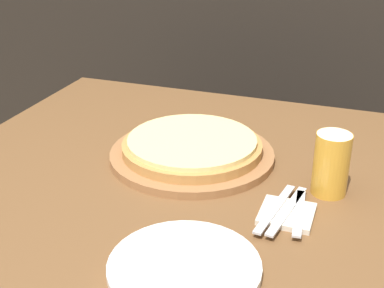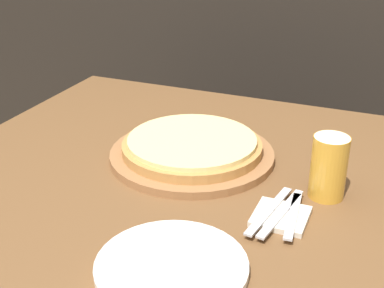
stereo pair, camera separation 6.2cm
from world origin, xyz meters
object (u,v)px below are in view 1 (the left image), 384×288
object	(u,v)px
pizza_on_board	(192,149)
beer_glass	(332,161)
spoon	(299,213)
fork	(275,208)
dinner_plate	(184,267)
dinner_knife	(287,210)

from	to	relation	value
pizza_on_board	beer_glass	bearing A→B (deg)	-9.57
spoon	fork	bearing A→B (deg)	180.00
dinner_plate	spoon	world-z (taller)	dinner_plate
beer_glass	spoon	size ratio (longest dim) A/B	0.80
dinner_plate	fork	distance (m)	0.27
fork	pizza_on_board	bearing A→B (deg)	143.13
pizza_on_board	spoon	size ratio (longest dim) A/B	2.33
dinner_knife	spoon	world-z (taller)	same
beer_glass	fork	bearing A→B (deg)	-125.74
pizza_on_board	spoon	world-z (taller)	pizza_on_board
dinner_plate	fork	bearing A→B (deg)	64.70
fork	dinner_knife	size ratio (longest dim) A/B	1.00
pizza_on_board	fork	distance (m)	0.32
pizza_on_board	dinner_plate	size ratio (longest dim) A/B	1.51
pizza_on_board	fork	xyz separation A→B (m)	(0.25, -0.19, -0.01)
pizza_on_board	dinner_plate	bearing A→B (deg)	-72.09
dinner_knife	spoon	bearing A→B (deg)	0.00
beer_glass	spoon	world-z (taller)	beer_glass
spoon	dinner_knife	bearing A→B (deg)	180.00
pizza_on_board	beer_glass	size ratio (longest dim) A/B	2.90
dinner_plate	beer_glass	bearing A→B (deg)	60.76
beer_glass	fork	xyz separation A→B (m)	(-0.09, -0.13, -0.06)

